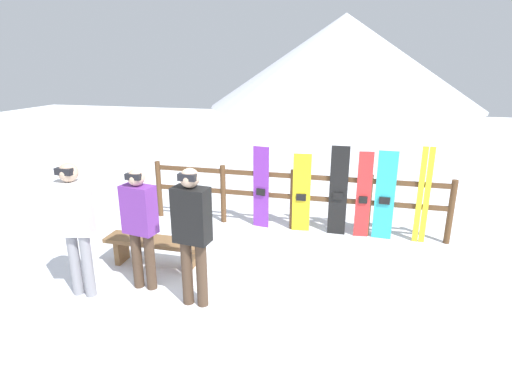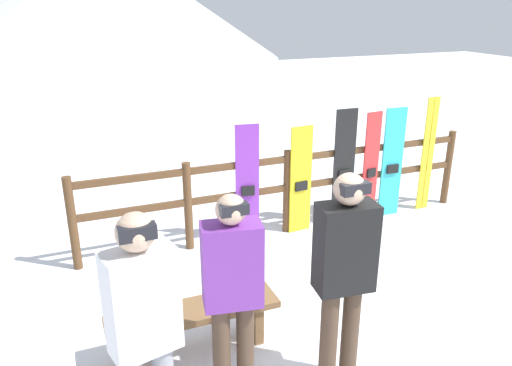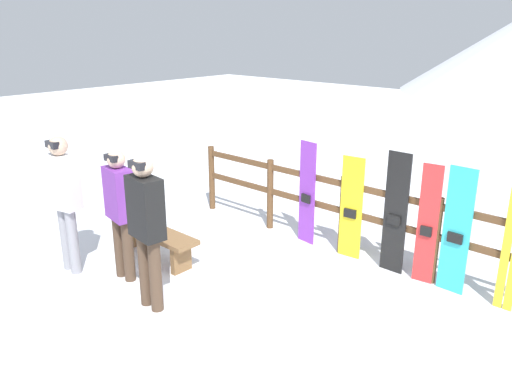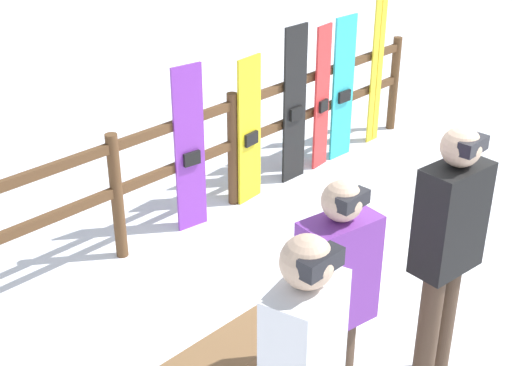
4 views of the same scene
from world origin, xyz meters
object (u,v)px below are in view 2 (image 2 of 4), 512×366
object	(u,v)px
person_purple	(232,284)
snowboard_yellow	(301,181)
person_black	(344,267)
ski_pair_yellow	(428,155)
snowboard_purple	(247,185)
snowboard_black_stripe	(344,168)
snowboard_red	(371,167)
person_white	(144,324)
snowboard_cyan	(392,163)
bench	(194,319)

from	to	relation	value
person_purple	snowboard_yellow	size ratio (longest dim) A/B	1.17
person_purple	person_black	bearing A→B (deg)	-13.89
ski_pair_yellow	snowboard_purple	bearing A→B (deg)	-179.93
snowboard_yellow	snowboard_black_stripe	bearing A→B (deg)	0.01
person_purple	snowboard_red	size ratio (longest dim) A/B	1.10
snowboard_yellow	snowboard_black_stripe	world-z (taller)	snowboard_black_stripe
snowboard_yellow	snowboard_black_stripe	size ratio (longest dim) A/B	0.89
snowboard_yellow	ski_pair_yellow	size ratio (longest dim) A/B	0.86
person_purple	person_white	world-z (taller)	person_white
snowboard_cyan	bench	bearing A→B (deg)	-151.26
bench	snowboard_red	bearing A→B (deg)	31.47
bench	person_black	bearing A→B (deg)	-38.92
person_black	snowboard_red	xyz separation A→B (m)	(2.01, 2.59, -0.28)
person_purple	snowboard_purple	xyz separation A→B (m)	(1.03, 2.39, -0.21)
snowboard_purple	snowboard_red	bearing A→B (deg)	0.00
bench	snowboard_yellow	bearing A→B (deg)	43.45
person_purple	snowboard_purple	world-z (taller)	person_purple
person_black	snowboard_cyan	bearing A→B (deg)	47.67
snowboard_yellow	snowboard_cyan	xyz separation A→B (m)	(1.39, 0.00, 0.06)
snowboard_red	snowboard_cyan	xyz separation A→B (m)	(0.34, 0.00, 0.01)
snowboard_red	snowboard_yellow	bearing A→B (deg)	-180.00
snowboard_purple	person_white	bearing A→B (deg)	-122.11
person_black	snowboard_purple	distance (m)	2.61
person_purple	snowboard_purple	size ratio (longest dim) A/B	1.10
snowboard_red	bench	bearing A→B (deg)	-148.53
person_purple	snowboard_red	bearing A→B (deg)	40.35
snowboard_black_stripe	person_white	bearing A→B (deg)	-138.35
snowboard_purple	snowboard_cyan	bearing A→B (deg)	0.00
person_black	person_purple	bearing A→B (deg)	166.11
person_purple	snowboard_yellow	distance (m)	2.98
snowboard_cyan	person_black	bearing A→B (deg)	-132.33
person_black	person_white	distance (m)	1.49
person_black	snowboard_cyan	size ratio (longest dim) A/B	1.15
bench	ski_pair_yellow	xyz separation A→B (m)	(3.91, 1.82, 0.49)
person_purple	snowboard_black_stripe	xyz separation A→B (m)	(2.39, 2.39, -0.17)
person_white	person_black	bearing A→B (deg)	5.70
snowboard_yellow	snowboard_cyan	size ratio (longest dim) A/B	0.92
snowboard_red	ski_pair_yellow	xyz separation A→B (m)	(0.94, 0.00, 0.07)
snowboard_purple	snowboard_cyan	size ratio (longest dim) A/B	0.98
bench	snowboard_black_stripe	xyz separation A→B (m)	(2.55, 1.82, 0.46)
snowboard_purple	snowboard_yellow	bearing A→B (deg)	-0.01
person_white	snowboard_red	world-z (taller)	person_white
person_black	snowboard_yellow	world-z (taller)	person_black
snowboard_red	ski_pair_yellow	world-z (taller)	ski_pair_yellow
person_purple	snowboard_purple	distance (m)	2.61
snowboard_purple	snowboard_black_stripe	bearing A→B (deg)	0.00
bench	snowboard_yellow	xyz separation A→B (m)	(1.92, 1.82, 0.38)
ski_pair_yellow	snowboard_cyan	bearing A→B (deg)	-179.68
snowboard_yellow	bench	bearing A→B (deg)	-136.55
snowboard_yellow	snowboard_cyan	bearing A→B (deg)	0.00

